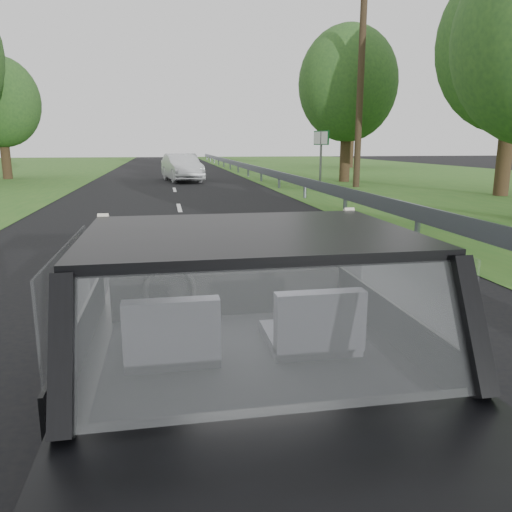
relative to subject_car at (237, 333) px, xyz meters
name	(u,v)px	position (x,y,z in m)	size (l,w,h in m)	color
ground	(238,438)	(0.00, 0.00, -0.72)	(140.00, 140.00, 0.00)	black
subject_car	(237,333)	(0.00, 0.00, 0.00)	(1.80, 4.00, 1.45)	black
dashboard	(225,286)	(0.00, 0.62, 0.12)	(1.58, 0.45, 0.30)	black
driver_seat	(172,331)	(-0.40, -0.29, 0.16)	(0.50, 0.72, 0.42)	black
passenger_seat	(314,322)	(0.40, -0.29, 0.16)	(0.50, 0.72, 0.42)	black
steering_wheel	(170,291)	(-0.40, 0.33, 0.20)	(0.36, 0.36, 0.04)	black
cat	(249,253)	(0.18, 0.67, 0.36)	(0.57, 0.18, 0.26)	gray
guardrail	(342,192)	(4.30, 10.00, -0.15)	(0.05, 90.00, 0.32)	slate
other_car	(182,167)	(0.51, 22.93, -0.04)	(1.65, 4.17, 1.37)	silver
highway_sign	(321,160)	(6.04, 17.38, 0.47)	(0.10, 0.95, 2.38)	#0E5825
utility_pole	(360,83)	(7.87, 17.97, 3.61)	(0.28, 0.28, 8.66)	black
tree_2	(347,107)	(8.46, 21.07, 2.87)	(4.74, 4.74, 7.18)	#21441F
tree_3	(352,107)	(14.10, 35.21, 3.93)	(6.14, 6.14, 9.31)	#21441F
tree_6	(2,120)	(-8.68, 26.20, 2.34)	(4.05, 4.05, 6.13)	#21441F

